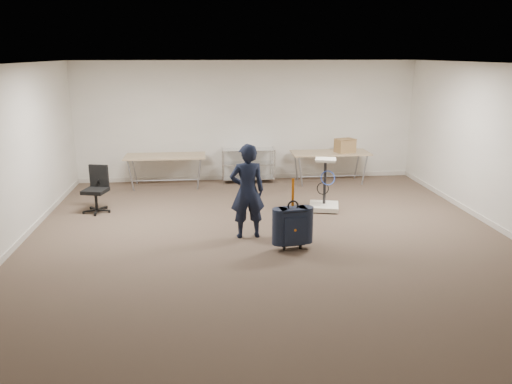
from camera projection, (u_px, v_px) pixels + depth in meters
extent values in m
plane|color=#493A2C|center=(272.00, 248.00, 7.83)|extent=(9.00, 9.00, 0.00)
plane|color=beige|center=(247.00, 121.00, 11.77)|extent=(8.00, 0.00, 8.00)
plane|color=beige|center=(368.00, 309.00, 3.14)|extent=(8.00, 0.00, 8.00)
plane|color=white|center=(273.00, 64.00, 7.08)|extent=(8.00, 8.00, 0.00)
cube|color=beige|center=(247.00, 177.00, 12.12)|extent=(8.00, 0.02, 0.10)
cube|color=beige|center=(6.00, 255.00, 7.43)|extent=(0.02, 9.00, 0.10)
cube|color=beige|center=(511.00, 236.00, 8.21)|extent=(0.02, 9.00, 0.10)
cube|color=tan|center=(165.00, 156.00, 11.24)|extent=(1.80, 0.75, 0.03)
cylinder|color=gray|center=(166.00, 180.00, 11.39)|extent=(1.50, 0.02, 0.02)
cylinder|color=gray|center=(131.00, 176.00, 10.98)|extent=(0.13, 0.04, 0.69)
cylinder|color=gray|center=(199.00, 174.00, 11.12)|extent=(0.13, 0.04, 0.69)
cylinder|color=gray|center=(134.00, 170.00, 11.55)|extent=(0.13, 0.04, 0.69)
cylinder|color=gray|center=(199.00, 168.00, 11.70)|extent=(0.13, 0.04, 0.69)
cube|color=tan|center=(330.00, 153.00, 11.61)|extent=(1.80, 0.75, 0.03)
cylinder|color=gray|center=(329.00, 176.00, 11.76)|extent=(1.50, 0.02, 0.02)
cylinder|color=gray|center=(301.00, 172.00, 11.35)|extent=(0.13, 0.04, 0.69)
cylinder|color=gray|center=(365.00, 170.00, 11.50)|extent=(0.13, 0.04, 0.69)
cylinder|color=gray|center=(296.00, 166.00, 11.92)|extent=(0.13, 0.04, 0.69)
cylinder|color=gray|center=(357.00, 165.00, 12.07)|extent=(0.13, 0.04, 0.69)
cylinder|color=silver|center=(223.00, 168.00, 11.47)|extent=(0.02, 0.02, 0.80)
cylinder|color=silver|center=(275.00, 167.00, 11.59)|extent=(0.02, 0.02, 0.80)
cylinder|color=silver|center=(222.00, 164.00, 11.91)|extent=(0.02, 0.02, 0.80)
cylinder|color=silver|center=(272.00, 163.00, 12.02)|extent=(0.02, 0.02, 0.80)
cube|color=silver|center=(248.00, 178.00, 11.83)|extent=(1.20, 0.45, 0.02)
cube|color=silver|center=(248.00, 163.00, 11.74)|extent=(1.20, 0.45, 0.02)
cube|color=silver|center=(248.00, 150.00, 11.65)|extent=(1.20, 0.45, 0.01)
imported|color=black|center=(247.00, 191.00, 8.11)|extent=(0.61, 0.43, 1.57)
cube|color=black|center=(293.00, 226.00, 7.68)|extent=(0.44, 0.29, 0.57)
cube|color=black|center=(292.00, 243.00, 7.78)|extent=(0.39, 0.22, 0.03)
cylinder|color=black|center=(284.00, 248.00, 7.74)|extent=(0.04, 0.08, 0.08)
cylinder|color=black|center=(300.00, 246.00, 7.80)|extent=(0.04, 0.08, 0.08)
torus|color=black|center=(293.00, 206.00, 7.59)|extent=(0.18, 0.05, 0.18)
cube|color=orange|center=(293.00, 192.00, 7.56)|extent=(0.04, 0.01, 0.44)
cylinder|color=black|center=(97.00, 210.00, 9.60)|extent=(0.54, 0.54, 0.08)
cylinder|color=black|center=(96.00, 201.00, 9.55)|extent=(0.05, 0.05, 0.36)
cube|color=black|center=(95.00, 191.00, 9.50)|extent=(0.51, 0.51, 0.07)
cube|color=black|center=(99.00, 176.00, 9.62)|extent=(0.38, 0.15, 0.43)
cube|color=silver|center=(324.00, 206.00, 9.73)|extent=(0.67, 0.67, 0.09)
cylinder|color=black|center=(315.00, 212.00, 9.51)|extent=(0.07, 0.07, 0.04)
cylinder|color=black|center=(324.00, 182.00, 9.65)|extent=(0.06, 0.06, 0.89)
cube|color=silver|center=(326.00, 160.00, 9.48)|extent=(0.46, 0.42, 0.04)
torus|color=blue|center=(329.00, 178.00, 9.49)|extent=(0.30, 0.18, 0.27)
cube|color=olive|center=(345.00, 146.00, 11.55)|extent=(0.49, 0.42, 0.31)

